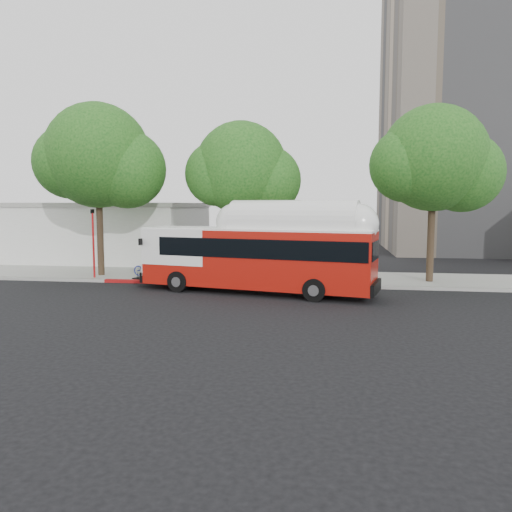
# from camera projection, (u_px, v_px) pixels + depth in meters

# --- Properties ---
(ground) EXTENTS (120.00, 120.00, 0.00)m
(ground) POSITION_uv_depth(u_px,v_px,m) (240.00, 300.00, 21.64)
(ground) COLOR black
(ground) RESTS_ON ground
(sidewalk) EXTENTS (60.00, 5.00, 0.15)m
(sidewalk) POSITION_uv_depth(u_px,v_px,m) (260.00, 277.00, 28.02)
(sidewalk) COLOR gray
(sidewalk) RESTS_ON ground
(curb_strip) EXTENTS (60.00, 0.30, 0.15)m
(curb_strip) POSITION_uv_depth(u_px,v_px,m) (253.00, 284.00, 25.46)
(curb_strip) COLOR gray
(curb_strip) RESTS_ON ground
(red_curb_segment) EXTENTS (10.00, 0.32, 0.16)m
(red_curb_segment) POSITION_uv_depth(u_px,v_px,m) (196.00, 283.00, 25.90)
(red_curb_segment) COLOR maroon
(red_curb_segment) RESTS_ON ground
(street_tree_left) EXTENTS (6.67, 5.80, 9.74)m
(street_tree_left) POSITION_uv_depth(u_px,v_px,m) (106.00, 160.00, 27.68)
(street_tree_left) COLOR #2D2116
(street_tree_left) RESTS_ON ground
(street_tree_mid) EXTENTS (5.75, 5.00, 8.62)m
(street_tree_mid) POSITION_uv_depth(u_px,v_px,m) (249.00, 172.00, 27.07)
(street_tree_mid) COLOR #2D2116
(street_tree_mid) RESTS_ON ground
(street_tree_right) EXTENTS (6.21, 5.40, 9.18)m
(street_tree_right) POSITION_uv_depth(u_px,v_px,m) (442.00, 163.00, 25.37)
(street_tree_right) COLOR #2D2116
(street_tree_right) RESTS_ON ground
(apartment_tower) EXTENTS (18.00, 18.00, 37.00)m
(apartment_tower) POSITION_uv_depth(u_px,v_px,m) (492.00, 54.00, 44.72)
(apartment_tower) COLOR tan
(apartment_tower) RESTS_ON ground
(low_commercial_bldg) EXTENTS (16.20, 10.20, 4.25)m
(low_commercial_bldg) POSITION_uv_depth(u_px,v_px,m) (89.00, 231.00, 37.24)
(low_commercial_bldg) COLOR silver
(low_commercial_bldg) RESTS_ON ground
(transit_bus) EXTENTS (11.92, 4.66, 3.47)m
(transit_bus) POSITION_uv_depth(u_px,v_px,m) (258.00, 259.00, 23.21)
(transit_bus) COLOR #A3130B
(transit_bus) RESTS_ON ground
(signal_pole) EXTENTS (0.11, 0.37, 3.88)m
(signal_pole) POSITION_uv_depth(u_px,v_px,m) (93.00, 244.00, 27.08)
(signal_pole) COLOR red
(signal_pole) RESTS_ON ground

